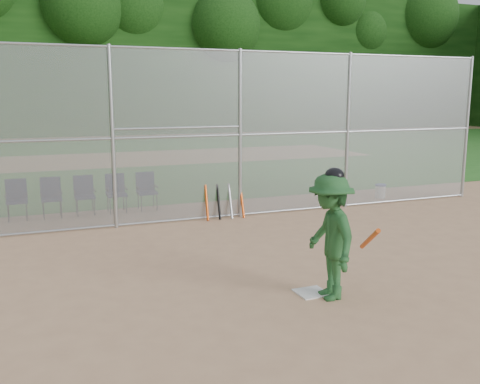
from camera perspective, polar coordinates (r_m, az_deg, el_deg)
name	(u,v)px	position (r m, az deg, el deg)	size (l,w,h in m)	color
ground	(300,290)	(8.36, 6.46, -10.33)	(100.00, 100.00, 0.00)	tan
grass_strip	(116,159)	(25.33, -13.13, 3.43)	(100.00, 100.00, 0.00)	#26651E
dirt_patch_far	(116,159)	(25.33, -13.13, 3.43)	(24.00, 24.00, 0.00)	tan
backstop_fence	(200,133)	(12.48, -4.28, 6.31)	(16.09, 0.09, 4.00)	gray
treeline	(104,40)	(27.25, -14.28, 15.43)	(81.00, 60.00, 11.00)	black
home_plate	(311,293)	(8.25, 7.63, -10.58)	(0.45, 0.45, 0.02)	silver
batter_at_plate	(330,236)	(7.84, 9.59, -4.65)	(0.97, 1.41, 1.93)	#205225
water_cooler	(380,191)	(15.98, 14.75, 0.12)	(0.31, 0.31, 0.39)	white
spare_bats	(224,201)	(12.82, -1.67, -1.02)	(0.96, 0.32, 0.84)	#D84C14
chair_3	(17,200)	(13.71, -22.72, -0.82)	(0.54, 0.52, 0.96)	black
chair_4	(51,198)	(13.71, -19.47, -0.60)	(0.54, 0.52, 0.96)	black
chair_5	(85,196)	(13.76, -16.23, -0.38)	(0.54, 0.52, 0.96)	black
chair_6	(117,194)	(13.85, -13.02, -0.16)	(0.54, 0.52, 0.96)	black
chair_7	(147,192)	(13.98, -9.87, 0.05)	(0.54, 0.52, 0.96)	black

